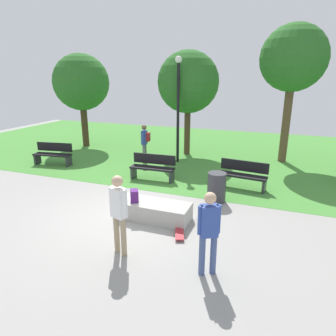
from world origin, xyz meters
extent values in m
plane|color=gray|center=(0.00, 0.00, 0.00)|extent=(28.00, 28.00, 0.00)
cube|color=#478C38|center=(0.00, 7.95, 0.00)|extent=(26.60, 12.10, 0.01)
cube|color=#A8A59E|center=(0.97, 0.15, 0.23)|extent=(1.92, 0.77, 0.46)
cube|color=#4C1E66|center=(0.46, 0.05, 0.62)|extent=(0.31, 0.34, 0.32)
cylinder|color=tan|center=(1.04, -1.61, 0.43)|extent=(0.12, 0.12, 0.85)
cylinder|color=tan|center=(0.83, -1.54, 0.43)|extent=(0.12, 0.12, 0.85)
cube|color=white|center=(0.94, -1.57, 1.17)|extent=(0.37, 0.30, 0.64)
cylinder|color=white|center=(1.10, -1.63, 1.20)|extent=(0.09, 0.09, 0.59)
cylinder|color=white|center=(0.78, -1.52, 1.20)|extent=(0.09, 0.09, 0.59)
sphere|color=tan|center=(0.94, -1.57, 1.63)|extent=(0.23, 0.23, 0.23)
cylinder|color=#3F5184|center=(2.92, -1.55, 0.41)|extent=(0.12, 0.12, 0.81)
cylinder|color=#3F5184|center=(2.73, -1.65, 0.41)|extent=(0.12, 0.12, 0.81)
cube|color=#2D4799|center=(2.82, -1.60, 1.12)|extent=(0.38, 0.33, 0.61)
cylinder|color=#2D4799|center=(2.97, -1.52, 1.14)|extent=(0.09, 0.09, 0.56)
cylinder|color=#2D4799|center=(2.68, -1.68, 1.14)|extent=(0.09, 0.09, 0.56)
sphere|color=tan|center=(2.82, -1.60, 1.56)|extent=(0.22, 0.22, 0.22)
cube|color=#A5262D|center=(1.85, -0.36, 0.07)|extent=(0.46, 0.82, 0.02)
cylinder|color=silver|center=(1.68, -0.13, 0.03)|extent=(0.05, 0.06, 0.06)
cylinder|color=silver|center=(1.83, -0.07, 0.03)|extent=(0.05, 0.06, 0.06)
cylinder|color=silver|center=(1.87, -0.65, 0.03)|extent=(0.05, 0.06, 0.06)
cylinder|color=silver|center=(2.02, -0.60, 0.03)|extent=(0.05, 0.06, 0.06)
cube|color=black|center=(-4.97, 3.22, 0.45)|extent=(1.65, 0.66, 0.06)
cube|color=black|center=(-5.00, 3.44, 0.73)|extent=(1.59, 0.29, 0.36)
cube|color=#2D2D33|center=(-4.24, 3.33, 0.23)|extent=(0.14, 0.40, 0.45)
cube|color=#2D2D33|center=(-5.70, 3.12, 0.23)|extent=(0.14, 0.40, 0.45)
cube|color=black|center=(2.83, 3.22, 0.45)|extent=(1.64, 0.63, 0.06)
cube|color=black|center=(2.86, 3.44, 0.73)|extent=(1.60, 0.26, 0.36)
cube|color=#2D2D33|center=(3.56, 3.13, 0.23)|extent=(0.13, 0.40, 0.45)
cube|color=#2D2D33|center=(2.10, 3.31, 0.23)|extent=(0.13, 0.40, 0.45)
cube|color=black|center=(-0.30, 2.96, 0.45)|extent=(1.62, 0.50, 0.06)
cube|color=black|center=(-0.31, 3.18, 0.73)|extent=(1.60, 0.12, 0.36)
cube|color=#2D2D33|center=(0.44, 2.99, 0.23)|extent=(0.10, 0.40, 0.45)
cube|color=#2D2D33|center=(-1.03, 2.93, 0.23)|extent=(0.10, 0.40, 0.45)
cylinder|color=brown|center=(4.05, 7.24, 1.74)|extent=(0.34, 0.34, 3.49)
sphere|color=#286623|center=(4.05, 7.24, 4.28)|extent=(2.65, 2.65, 2.65)
cylinder|color=#4C3823|center=(-0.25, 7.02, 1.25)|extent=(0.28, 0.28, 2.50)
sphere|color=#286623|center=(-0.25, 7.02, 3.33)|extent=(2.78, 2.78, 2.78)
cylinder|color=#42301E|center=(-5.80, 6.74, 1.22)|extent=(0.33, 0.33, 2.44)
sphere|color=#286623|center=(-5.80, 6.74, 3.28)|extent=(2.80, 2.80, 2.80)
cylinder|color=black|center=(-0.22, 5.55, 2.05)|extent=(0.12, 0.12, 4.10)
sphere|color=silver|center=(-0.22, 5.55, 4.22)|extent=(0.28, 0.28, 0.28)
cylinder|color=#333338|center=(2.26, 1.89, 0.45)|extent=(0.55, 0.55, 0.89)
cylinder|color=slate|center=(-1.52, 4.89, 0.40)|extent=(0.12, 0.12, 0.79)
cylinder|color=slate|center=(-1.56, 5.11, 0.40)|extent=(0.12, 0.12, 0.79)
cube|color=#2D4799|center=(-1.54, 5.00, 1.09)|extent=(0.26, 0.35, 0.59)
cylinder|color=#2D4799|center=(-1.51, 4.83, 1.11)|extent=(0.09, 0.09, 0.55)
cylinder|color=#2D4799|center=(-1.58, 5.16, 1.11)|extent=(0.09, 0.09, 0.55)
sphere|color=brown|center=(-1.54, 5.00, 1.52)|extent=(0.21, 0.21, 0.21)
cube|color=maroon|center=(-1.39, 5.03, 1.12)|extent=(0.20, 0.28, 0.36)
camera|label=1|loc=(3.86, -6.48, 3.66)|focal=32.23mm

